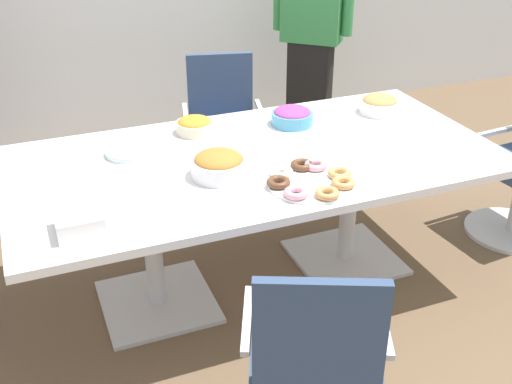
{
  "coord_description": "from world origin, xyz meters",
  "views": [
    {
      "loc": [
        -1.05,
        -2.63,
        2.07
      ],
      "look_at": [
        0.0,
        0.0,
        0.55
      ],
      "focal_mm": 44.44,
      "sensor_mm": 36.0,
      "label": 1
    }
  ],
  "objects_px": {
    "snack_bowl_cookies": "(380,104)",
    "snack_bowl_pretzels": "(219,164)",
    "office_chair_0": "(223,134)",
    "donut_platter": "(310,180)",
    "office_chair_2": "(313,368)",
    "snack_bowl_chips_orange": "(194,125)",
    "plate_stack": "(129,152)",
    "napkin_pile": "(79,222)",
    "person_standing_1": "(312,31)",
    "conference_table": "(256,179)",
    "snack_bowl_candy_mix": "(292,116)"
  },
  "relations": [
    {
      "from": "conference_table",
      "to": "snack_bowl_cookies",
      "type": "xyz_separation_m",
      "value": [
        0.88,
        0.29,
        0.18
      ]
    },
    {
      "from": "office_chair_2",
      "to": "person_standing_1",
      "type": "bearing_deg",
      "value": 87.99
    },
    {
      "from": "office_chair_0",
      "to": "napkin_pile",
      "type": "bearing_deg",
      "value": 66.97
    },
    {
      "from": "donut_platter",
      "to": "snack_bowl_candy_mix",
      "type": "bearing_deg",
      "value": 71.95
    },
    {
      "from": "office_chair_2",
      "to": "snack_bowl_cookies",
      "type": "relative_size",
      "value": 4.04
    },
    {
      "from": "conference_table",
      "to": "snack_bowl_pretzels",
      "type": "xyz_separation_m",
      "value": [
        -0.24,
        -0.14,
        0.18
      ]
    },
    {
      "from": "snack_bowl_cookies",
      "to": "snack_bowl_pretzels",
      "type": "relative_size",
      "value": 0.87
    },
    {
      "from": "napkin_pile",
      "to": "snack_bowl_cookies",
      "type": "bearing_deg",
      "value": 20.83
    },
    {
      "from": "person_standing_1",
      "to": "plate_stack",
      "type": "xyz_separation_m",
      "value": [
        -1.68,
        -1.38,
        -0.12
      ]
    },
    {
      "from": "snack_bowl_chips_orange",
      "to": "office_chair_2",
      "type": "bearing_deg",
      "value": -90.7
    },
    {
      "from": "snack_bowl_cookies",
      "to": "snack_bowl_chips_orange",
      "type": "relative_size",
      "value": 1.13
    },
    {
      "from": "plate_stack",
      "to": "donut_platter",
      "type": "bearing_deg",
      "value": -41.66
    },
    {
      "from": "office_chair_0",
      "to": "snack_bowl_pretzels",
      "type": "distance_m",
      "value": 1.37
    },
    {
      "from": "office_chair_0",
      "to": "snack_bowl_pretzels",
      "type": "height_order",
      "value": "office_chair_0"
    },
    {
      "from": "conference_table",
      "to": "snack_bowl_chips_orange",
      "type": "height_order",
      "value": "snack_bowl_chips_orange"
    },
    {
      "from": "snack_bowl_chips_orange",
      "to": "plate_stack",
      "type": "relative_size",
      "value": 0.87
    },
    {
      "from": "office_chair_0",
      "to": "snack_bowl_cookies",
      "type": "height_order",
      "value": "office_chair_0"
    },
    {
      "from": "snack_bowl_chips_orange",
      "to": "office_chair_0",
      "type": "bearing_deg",
      "value": 60.47
    },
    {
      "from": "donut_platter",
      "to": "plate_stack",
      "type": "bearing_deg",
      "value": 138.34
    },
    {
      "from": "snack_bowl_pretzels",
      "to": "donut_platter",
      "type": "height_order",
      "value": "snack_bowl_pretzels"
    },
    {
      "from": "plate_stack",
      "to": "person_standing_1",
      "type": "bearing_deg",
      "value": 39.28
    },
    {
      "from": "office_chair_2",
      "to": "plate_stack",
      "type": "height_order",
      "value": "office_chair_2"
    },
    {
      "from": "office_chair_2",
      "to": "snack_bowl_chips_orange",
      "type": "height_order",
      "value": "office_chair_2"
    },
    {
      "from": "person_standing_1",
      "to": "plate_stack",
      "type": "bearing_deg",
      "value": 81.09
    },
    {
      "from": "plate_stack",
      "to": "snack_bowl_cookies",
      "type": "bearing_deg",
      "value": 1.33
    },
    {
      "from": "snack_bowl_candy_mix",
      "to": "snack_bowl_pretzels",
      "type": "xyz_separation_m",
      "value": [
        -0.58,
        -0.45,
        0.01
      ]
    },
    {
      "from": "office_chair_0",
      "to": "plate_stack",
      "type": "bearing_deg",
      "value": 60.82
    },
    {
      "from": "plate_stack",
      "to": "office_chair_2",
      "type": "bearing_deg",
      "value": -74.74
    },
    {
      "from": "conference_table",
      "to": "office_chair_0",
      "type": "xyz_separation_m",
      "value": [
        0.2,
        1.1,
        -0.22
      ]
    },
    {
      "from": "office_chair_0",
      "to": "napkin_pile",
      "type": "height_order",
      "value": "office_chair_0"
    },
    {
      "from": "snack_bowl_pretzels",
      "to": "napkin_pile",
      "type": "xyz_separation_m",
      "value": [
        -0.67,
        -0.25,
        -0.02
      ]
    },
    {
      "from": "snack_bowl_candy_mix",
      "to": "snack_bowl_pretzels",
      "type": "bearing_deg",
      "value": -142.11
    },
    {
      "from": "snack_bowl_pretzels",
      "to": "snack_bowl_chips_orange",
      "type": "distance_m",
      "value": 0.54
    },
    {
      "from": "napkin_pile",
      "to": "office_chair_2",
      "type": "bearing_deg",
      "value": -45.36
    },
    {
      "from": "donut_platter",
      "to": "napkin_pile",
      "type": "relative_size",
      "value": 2.2
    },
    {
      "from": "snack_bowl_cookies",
      "to": "napkin_pile",
      "type": "xyz_separation_m",
      "value": [
        -1.78,
        -0.68,
        -0.01
      ]
    },
    {
      "from": "snack_bowl_candy_mix",
      "to": "napkin_pile",
      "type": "xyz_separation_m",
      "value": [
        -1.24,
        -0.7,
        -0.01
      ]
    },
    {
      "from": "plate_stack",
      "to": "snack_bowl_candy_mix",
      "type": "bearing_deg",
      "value": 3.65
    },
    {
      "from": "conference_table",
      "to": "person_standing_1",
      "type": "xyz_separation_m",
      "value": [
        1.11,
        1.63,
        0.26
      ]
    },
    {
      "from": "snack_bowl_pretzels",
      "to": "plate_stack",
      "type": "relative_size",
      "value": 1.13
    },
    {
      "from": "snack_bowl_chips_orange",
      "to": "snack_bowl_cookies",
      "type": "bearing_deg",
      "value": -5.92
    },
    {
      "from": "office_chair_0",
      "to": "donut_platter",
      "type": "bearing_deg",
      "value": 100.39
    },
    {
      "from": "conference_table",
      "to": "napkin_pile",
      "type": "xyz_separation_m",
      "value": [
        -0.91,
        -0.39,
        0.17
      ]
    },
    {
      "from": "office_chair_0",
      "to": "snack_bowl_candy_mix",
      "type": "relative_size",
      "value": 3.97
    },
    {
      "from": "office_chair_0",
      "to": "office_chair_2",
      "type": "xyz_separation_m",
      "value": [
        -0.41,
        -2.19,
        0.0
      ]
    },
    {
      "from": "person_standing_1",
      "to": "donut_platter",
      "type": "distance_m",
      "value": 2.23
    },
    {
      "from": "office_chair_0",
      "to": "napkin_pile",
      "type": "distance_m",
      "value": 1.89
    },
    {
      "from": "snack_bowl_chips_orange",
      "to": "person_standing_1",
      "type": "bearing_deg",
      "value": 43.51
    },
    {
      "from": "donut_platter",
      "to": "person_standing_1",
      "type": "bearing_deg",
      "value": 63.68
    },
    {
      "from": "snack_bowl_cookies",
      "to": "snack_bowl_chips_orange",
      "type": "distance_m",
      "value": 1.08
    }
  ]
}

